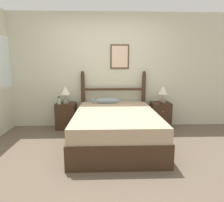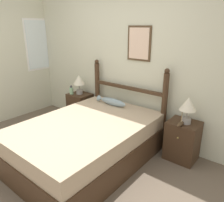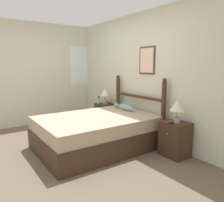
{
  "view_description": "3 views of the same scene",
  "coord_description": "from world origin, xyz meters",
  "px_view_note": "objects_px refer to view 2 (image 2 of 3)",
  "views": [
    {
      "loc": [
        0.02,
        -2.87,
        1.41
      ],
      "look_at": [
        0.14,
        0.93,
        0.72
      ],
      "focal_mm": 32.0,
      "sensor_mm": 36.0,
      "label": 1
    },
    {
      "loc": [
        2.21,
        -1.31,
        1.86
      ],
      "look_at": [
        0.29,
        1.07,
        0.8
      ],
      "focal_mm": 35.0,
      "sensor_mm": 36.0,
      "label": 2
    },
    {
      "loc": [
        3.5,
        -1.36,
        1.5
      ],
      "look_at": [
        0.17,
        0.97,
        0.83
      ],
      "focal_mm": 35.0,
      "sensor_mm": 36.0,
      "label": 3
    }
  ],
  "objects_px": {
    "nightstand_left": "(80,108)",
    "model_boat": "(181,123)",
    "bed": "(87,141)",
    "bottle": "(71,90)",
    "nightstand_right": "(182,141)",
    "table_lamp_right": "(188,106)",
    "table_lamp_left": "(79,81)",
    "fish_pillow": "(111,102)"
  },
  "relations": [
    {
      "from": "nightstand_left",
      "to": "model_boat",
      "type": "distance_m",
      "value": 2.14
    },
    {
      "from": "bed",
      "to": "model_boat",
      "type": "distance_m",
      "value": 1.34
    },
    {
      "from": "bed",
      "to": "model_boat",
      "type": "bearing_deg",
      "value": 35.68
    },
    {
      "from": "nightstand_left",
      "to": "model_boat",
      "type": "relative_size",
      "value": 2.38
    },
    {
      "from": "bed",
      "to": "model_boat",
      "type": "relative_size",
      "value": 8.47
    },
    {
      "from": "nightstand_left",
      "to": "bottle",
      "type": "xyz_separation_m",
      "value": [
        -0.12,
        -0.1,
        0.37
      ]
    },
    {
      "from": "nightstand_right",
      "to": "table_lamp_right",
      "type": "bearing_deg",
      "value": -37.26
    },
    {
      "from": "nightstand_left",
      "to": "bottle",
      "type": "bearing_deg",
      "value": -139.12
    },
    {
      "from": "bed",
      "to": "table_lamp_left",
      "type": "xyz_separation_m",
      "value": [
        -1.06,
        0.88,
        0.55
      ]
    },
    {
      "from": "bed",
      "to": "bottle",
      "type": "xyz_separation_m",
      "value": [
        -1.18,
        0.77,
        0.37
      ]
    },
    {
      "from": "table_lamp_right",
      "to": "bottle",
      "type": "bearing_deg",
      "value": -177.98
    },
    {
      "from": "bottle",
      "to": "fish_pillow",
      "type": "bearing_deg",
      "value": 0.01
    },
    {
      "from": "table_lamp_left",
      "to": "nightstand_right",
      "type": "bearing_deg",
      "value": -0.08
    },
    {
      "from": "bed",
      "to": "bottle",
      "type": "height_order",
      "value": "bottle"
    },
    {
      "from": "nightstand_left",
      "to": "nightstand_right",
      "type": "xyz_separation_m",
      "value": [
        2.12,
        0.0,
        0.0
      ]
    },
    {
      "from": "bed",
      "to": "bottle",
      "type": "bearing_deg",
      "value": 146.79
    },
    {
      "from": "bed",
      "to": "fish_pillow",
      "type": "bearing_deg",
      "value": 102.23
    },
    {
      "from": "nightstand_left",
      "to": "table_lamp_right",
      "type": "relative_size",
      "value": 1.54
    },
    {
      "from": "table_lamp_left",
      "to": "table_lamp_right",
      "type": "xyz_separation_m",
      "value": [
        2.15,
        -0.03,
        0.0
      ]
    },
    {
      "from": "bed",
      "to": "bottle",
      "type": "relative_size",
      "value": 11.84
    },
    {
      "from": "bottle",
      "to": "model_boat",
      "type": "bearing_deg",
      "value": -0.36
    },
    {
      "from": "nightstand_right",
      "to": "table_lamp_left",
      "type": "relative_size",
      "value": 1.54
    },
    {
      "from": "table_lamp_left",
      "to": "table_lamp_right",
      "type": "distance_m",
      "value": 2.15
    },
    {
      "from": "nightstand_left",
      "to": "nightstand_right",
      "type": "height_order",
      "value": "same"
    },
    {
      "from": "bed",
      "to": "fish_pillow",
      "type": "distance_m",
      "value": 0.87
    },
    {
      "from": "nightstand_right",
      "to": "model_boat",
      "type": "xyz_separation_m",
      "value": [
        -0.0,
        -0.12,
        0.31
      ]
    },
    {
      "from": "table_lamp_left",
      "to": "model_boat",
      "type": "relative_size",
      "value": 1.54
    },
    {
      "from": "nightstand_right",
      "to": "model_boat",
      "type": "bearing_deg",
      "value": -92.28
    },
    {
      "from": "nightstand_right",
      "to": "bottle",
      "type": "height_order",
      "value": "bottle"
    },
    {
      "from": "table_lamp_left",
      "to": "fish_pillow",
      "type": "xyz_separation_m",
      "value": [
        0.89,
        -0.11,
        -0.19
      ]
    },
    {
      "from": "nightstand_right",
      "to": "bottle",
      "type": "distance_m",
      "value": 2.27
    },
    {
      "from": "table_lamp_right",
      "to": "fish_pillow",
      "type": "bearing_deg",
      "value": -176.36
    },
    {
      "from": "model_boat",
      "to": "fish_pillow",
      "type": "height_order",
      "value": "model_boat"
    },
    {
      "from": "nightstand_right",
      "to": "bottle",
      "type": "xyz_separation_m",
      "value": [
        -2.24,
        -0.1,
        0.37
      ]
    },
    {
      "from": "bed",
      "to": "fish_pillow",
      "type": "height_order",
      "value": "fish_pillow"
    },
    {
      "from": "nightstand_right",
      "to": "table_lamp_left",
      "type": "xyz_separation_m",
      "value": [
        -2.12,
        0.0,
        0.55
      ]
    },
    {
      "from": "bed",
      "to": "nightstand_left",
      "type": "height_order",
      "value": "bed"
    },
    {
      "from": "nightstand_right",
      "to": "fish_pillow",
      "type": "height_order",
      "value": "fish_pillow"
    },
    {
      "from": "table_lamp_left",
      "to": "table_lamp_right",
      "type": "bearing_deg",
      "value": -0.68
    },
    {
      "from": "table_lamp_right",
      "to": "fish_pillow",
      "type": "relative_size",
      "value": 0.65
    },
    {
      "from": "nightstand_left",
      "to": "table_lamp_left",
      "type": "xyz_separation_m",
      "value": [
        -0.0,
        0.0,
        0.55
      ]
    },
    {
      "from": "nightstand_left",
      "to": "nightstand_right",
      "type": "bearing_deg",
      "value": 0.0
    }
  ]
}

